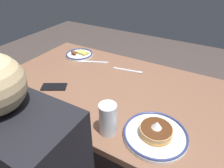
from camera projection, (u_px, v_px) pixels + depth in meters
The scene contains 9 objects.
ground_plane at pixel (111, 164), 1.59m from camera, with size 6.00×6.00×0.00m, color #433834.
dining_table at pixel (111, 100), 1.23m from camera, with size 1.39×0.83×0.76m.
plate_near_main at pixel (79, 54), 1.52m from camera, with size 0.20×0.20×0.05m.
plate_center_pancakes at pixel (155, 133), 0.84m from camera, with size 0.28×0.28×0.09m.
coffee_mug at pixel (13, 85), 1.11m from camera, with size 0.12×0.09×0.09m.
drinking_glass at pixel (108, 120), 0.84m from camera, with size 0.08×0.08×0.15m.
cell_phone at pixel (54, 87), 1.16m from camera, with size 0.14×0.07×0.01m, color black.
fork_near at pixel (128, 70), 1.33m from camera, with size 0.20×0.05×0.01m.
butter_knife at pixel (93, 62), 1.44m from camera, with size 0.22×0.11×0.01m.
Camera 1 is at (-0.49, 0.84, 1.42)m, focal length 31.66 mm.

